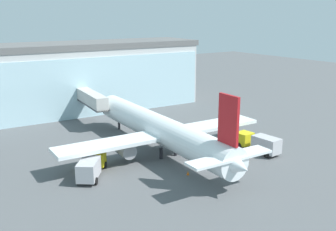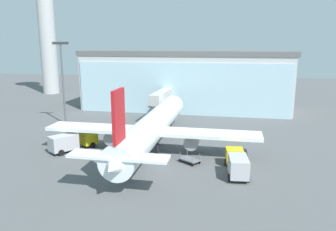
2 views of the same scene
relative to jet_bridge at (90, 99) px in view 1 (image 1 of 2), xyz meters
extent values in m
plane|color=#545659|center=(3.57, -28.24, -4.73)|extent=(240.00, 240.00, 0.00)
cube|color=#BBBBBB|center=(3.57, 11.24, 1.81)|extent=(49.72, 15.39, 13.08)
cube|color=#ACD0DC|center=(3.26, 4.50, 1.16)|extent=(48.16, 2.48, 11.78)
cube|color=#5F5F5F|center=(3.57, 11.24, 8.96)|extent=(50.72, 15.70, 1.20)
cube|color=beige|center=(-0.01, -0.11, 0.18)|extent=(3.49, 14.10, 2.40)
cube|color=#3F3F47|center=(-0.01, -0.11, -0.87)|extent=(3.54, 14.11, 0.30)
cylinder|color=#4C4C51|center=(0.48, 5.10, -2.87)|extent=(0.70, 0.70, 3.71)
cylinder|color=white|center=(2.02, -20.46, -1.10)|extent=(5.46, 34.11, 4.06)
cone|color=white|center=(2.72, -3.49, -1.10)|extent=(4.18, 3.17, 4.06)
cone|color=white|center=(1.32, -37.43, -1.10)|extent=(3.82, 4.15, 3.65)
cube|color=white|center=(1.95, -22.16, -1.50)|extent=(32.38, 5.53, 0.50)
cube|color=white|center=(1.36, -36.43, -0.49)|extent=(11.09, 2.85, 0.30)
cube|color=red|center=(1.38, -35.93, 3.80)|extent=(0.49, 3.21, 5.73)
cylinder|color=gray|center=(-4.15, -21.41, -2.85)|extent=(2.23, 3.28, 2.10)
cylinder|color=gray|center=(8.09, -21.91, -2.85)|extent=(2.23, 3.28, 2.10)
cylinder|color=black|center=(0.69, -23.11, -3.93)|extent=(0.50, 0.50, 1.60)
cylinder|color=black|center=(3.13, -23.21, -3.93)|extent=(0.50, 0.50, 1.60)
cylinder|color=black|center=(2.60, -6.49, -3.93)|extent=(0.40, 0.40, 1.60)
cube|color=yellow|center=(-8.34, -21.22, -3.33)|extent=(3.08, 3.08, 1.90)
cube|color=#B2B2B7|center=(-10.89, -24.55, -3.18)|extent=(4.18, 4.51, 2.20)
cylinder|color=black|center=(-9.21, -20.55, -4.28)|extent=(0.79, 0.90, 0.90)
cylinder|color=black|center=(-7.46, -21.88, -4.28)|extent=(0.79, 0.90, 0.90)
cylinder|color=black|center=(-12.37, -24.67, -4.28)|extent=(0.79, 0.90, 0.90)
cylinder|color=black|center=(-10.63, -26.01, -4.28)|extent=(0.79, 0.90, 0.90)
cube|color=yellow|center=(14.11, -26.12, -3.33)|extent=(2.34, 2.34, 1.90)
cube|color=#B2B2B7|center=(14.38, -30.32, -3.18)|extent=(2.46, 4.14, 2.20)
cylinder|color=black|center=(13.01, -26.20, -4.28)|extent=(0.36, 0.92, 0.90)
cylinder|color=black|center=(15.20, -26.05, -4.28)|extent=(0.36, 0.92, 0.90)
cylinder|color=black|center=(13.35, -31.39, -4.28)|extent=(0.36, 0.92, 0.90)
cylinder|color=black|center=(15.55, -31.24, -4.28)|extent=(0.36, 0.92, 0.90)
cube|color=slate|center=(8.13, -26.10, -4.21)|extent=(3.19, 2.99, 0.16)
cylinder|color=black|center=(6.80, -25.97, -4.51)|extent=(0.42, 0.37, 0.44)
cylinder|color=slate|center=(6.80, -25.97, -3.68)|extent=(0.08, 0.08, 0.90)
cylinder|color=black|center=(7.69, -24.84, -4.51)|extent=(0.42, 0.37, 0.44)
cylinder|color=slate|center=(7.69, -24.84, -3.68)|extent=(0.08, 0.08, 0.90)
cylinder|color=black|center=(8.57, -27.36, -4.51)|extent=(0.42, 0.37, 0.44)
cylinder|color=slate|center=(8.57, -27.36, -3.68)|extent=(0.08, 0.08, 0.90)
cylinder|color=black|center=(9.45, -26.22, -4.51)|extent=(0.42, 0.37, 0.44)
cylinder|color=slate|center=(9.45, -26.22, -3.68)|extent=(0.08, 0.08, 0.90)
cone|color=orange|center=(0.33, -29.95, -4.45)|extent=(0.36, 0.36, 0.55)
cone|color=orange|center=(-11.82, -23.48, -4.45)|extent=(0.36, 0.36, 0.55)
camera|label=1|loc=(-28.13, -67.24, 15.37)|focal=42.00mm
camera|label=2|loc=(11.68, -68.38, 11.34)|focal=35.00mm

